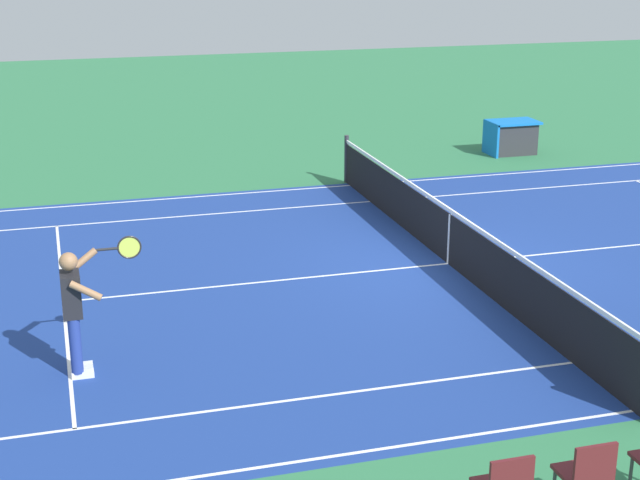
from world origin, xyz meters
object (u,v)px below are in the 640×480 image
(tennis_player_near, at_px, (75,306))
(tennis_ball, at_px, (445,236))
(tennis_net, at_px, (450,236))
(spectator_chair_1, at_px, (587,473))
(equipment_cart_tarped, at_px, (511,137))

(tennis_player_near, xyz_separation_m, tennis_ball, (-6.79, -4.02, -0.90))
(tennis_net, bearing_deg, spectator_chair_1, 76.55)
(equipment_cart_tarped, bearing_deg, tennis_net, 56.53)
(spectator_chair_1, bearing_deg, tennis_player_near, -45.83)
(tennis_player_near, bearing_deg, tennis_ball, -149.39)
(tennis_player_near, height_order, tennis_ball, tennis_player_near)
(tennis_ball, xyz_separation_m, equipment_cart_tarped, (-4.39, -6.05, 0.40))
(tennis_ball, distance_m, equipment_cart_tarped, 7.49)
(tennis_net, xyz_separation_m, spectator_chair_1, (1.74, 7.29, 0.03))
(tennis_net, distance_m, spectator_chair_1, 7.50)
(tennis_net, relative_size, tennis_player_near, 6.89)
(spectator_chair_1, bearing_deg, equipment_cart_tarped, -114.33)
(tennis_player_near, relative_size, spectator_chair_1, 1.93)
(tennis_player_near, height_order, spectator_chair_1, tennis_player_near)
(tennis_player_near, relative_size, tennis_ball, 25.71)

